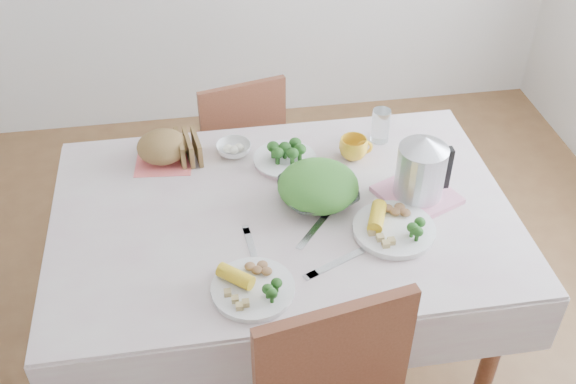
{
  "coord_description": "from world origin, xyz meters",
  "views": [
    {
      "loc": [
        -0.25,
        -1.65,
        2.21
      ],
      "look_at": [
        0.02,
        0.02,
        0.82
      ],
      "focal_mm": 42.0,
      "sensor_mm": 36.0,
      "label": 1
    }
  ],
  "objects": [
    {
      "name": "chair_far",
      "position": [
        -0.1,
        0.84,
        0.47
      ],
      "size": [
        0.46,
        0.46,
        0.85
      ],
      "primitive_type": "cube",
      "rotation": [
        0.0,
        0.0,
        3.37
      ],
      "color": "brown",
      "rests_on": "floor"
    },
    {
      "name": "glass_tumbler",
      "position": [
        0.42,
        0.34,
        0.83
      ],
      "size": [
        0.08,
        0.08,
        0.13
      ],
      "primitive_type": "cylinder",
      "rotation": [
        0.0,
        0.0,
        -0.3
      ],
      "color": "white",
      "rests_on": "tablecloth"
    },
    {
      "name": "knife",
      "position": [
        0.12,
        -0.27,
        0.76
      ],
      "size": [
        0.2,
        0.11,
        0.0
      ],
      "primitive_type": "cube",
      "rotation": [
        0.0,
        0.0,
        2.0
      ],
      "color": "silver",
      "rests_on": "tablecloth"
    },
    {
      "name": "salad_bowl",
      "position": [
        0.12,
        0.03,
        0.79
      ],
      "size": [
        0.29,
        0.29,
        0.06
      ],
      "primitive_type": "imported",
      "rotation": [
        0.0,
        0.0,
        0.18
      ],
      "color": "white",
      "rests_on": "tablecloth"
    },
    {
      "name": "bread_loaf",
      "position": [
        -0.38,
        0.34,
        0.82
      ],
      "size": [
        0.18,
        0.17,
        0.11
      ],
      "primitive_type": "ellipsoid",
      "rotation": [
        0.0,
        0.0,
        0.02
      ],
      "color": "brown",
      "rests_on": "napkin"
    },
    {
      "name": "fork_right",
      "position": [
        0.08,
        -0.12,
        0.76
      ],
      "size": [
        0.14,
        0.16,
        0.0
      ],
      "primitive_type": "cube",
      "rotation": [
        0.0,
        0.0,
        -0.69
      ],
      "color": "silver",
      "rests_on": "tablecloth"
    },
    {
      "name": "electric_kettle",
      "position": [
        0.45,
        -0.0,
        0.88
      ],
      "size": [
        0.2,
        0.2,
        0.23
      ],
      "primitive_type": "cylinder",
      "rotation": [
        0.0,
        0.0,
        0.32
      ],
      "color": "#B2B5BA",
      "rests_on": "pink_tray"
    },
    {
      "name": "tablecloth",
      "position": [
        0.0,
        0.0,
        0.76
      ],
      "size": [
        1.5,
        1.0,
        0.01
      ],
      "primitive_type": "cube",
      "color": "beige",
      "rests_on": "dining_table"
    },
    {
      "name": "yellow_mug",
      "position": [
        0.29,
        0.25,
        0.8
      ],
      "size": [
        0.12,
        0.12,
        0.08
      ],
      "primitive_type": "imported",
      "rotation": [
        0.0,
        0.0,
        -0.17
      ],
      "color": "yellow",
      "rests_on": "tablecloth"
    },
    {
      "name": "dinner_plate_left",
      "position": [
        -0.14,
        -0.34,
        0.77
      ],
      "size": [
        0.33,
        0.33,
        0.02
      ],
      "primitive_type": "cylinder",
      "rotation": [
        0.0,
        0.0,
        0.5
      ],
      "color": "white",
      "rests_on": "tablecloth"
    },
    {
      "name": "floor",
      "position": [
        0.0,
        0.0,
        0.0
      ],
      "size": [
        3.6,
        3.6,
        0.0
      ],
      "primitive_type": "plane",
      "color": "brown",
      "rests_on": "ground"
    },
    {
      "name": "broccoli_plate",
      "position": [
        0.05,
        0.26,
        0.77
      ],
      "size": [
        0.25,
        0.25,
        0.02
      ],
      "primitive_type": "cylinder",
      "rotation": [
        0.0,
        0.0,
        0.12
      ],
      "color": "beige",
      "rests_on": "tablecloth"
    },
    {
      "name": "pink_tray",
      "position": [
        0.45,
        -0.0,
        0.77
      ],
      "size": [
        0.3,
        0.3,
        0.02
      ],
      "primitive_type": "cube",
      "rotation": [
        0.0,
        0.0,
        0.41
      ],
      "color": "pink",
      "rests_on": "tablecloth"
    },
    {
      "name": "fruit_bowl",
      "position": [
        -0.13,
        0.34,
        0.78
      ],
      "size": [
        0.15,
        0.15,
        0.04
      ],
      "primitive_type": "imported",
      "rotation": [
        0.0,
        0.0,
        0.2
      ],
      "color": "white",
      "rests_on": "tablecloth"
    },
    {
      "name": "dinner_plate_right",
      "position": [
        0.33,
        -0.16,
        0.77
      ],
      "size": [
        0.37,
        0.37,
        0.02
      ],
      "primitive_type": "cylinder",
      "rotation": [
        0.0,
        0.0,
        -0.74
      ],
      "color": "white",
      "rests_on": "tablecloth"
    },
    {
      "name": "napkin",
      "position": [
        -0.38,
        0.34,
        0.76
      ],
      "size": [
        0.22,
        0.22,
        0.0
      ],
      "primitive_type": "cube",
      "rotation": [
        0.0,
        0.0,
        -0.1
      ],
      "color": "#FF6C6A",
      "rests_on": "tablecloth"
    },
    {
      "name": "dining_table",
      "position": [
        0.0,
        0.0,
        0.38
      ],
      "size": [
        1.4,
        0.9,
        0.75
      ],
      "primitive_type": "cube",
      "color": "brown",
      "rests_on": "floor"
    },
    {
      "name": "fork_left",
      "position": [
        -0.12,
        -0.16,
        0.76
      ],
      "size": [
        0.04,
        0.18,
        0.0
      ],
      "primitive_type": "cube",
      "rotation": [
        0.0,
        0.0,
        0.09
      ],
      "color": "silver",
      "rests_on": "tablecloth"
    }
  ]
}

